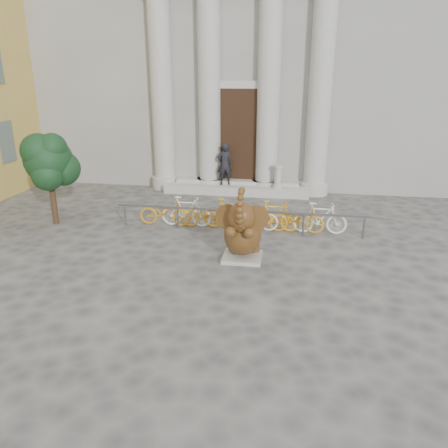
% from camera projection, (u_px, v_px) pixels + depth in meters
% --- Properties ---
extents(ground, '(80.00, 80.00, 0.00)m').
position_uv_depth(ground, '(178.00, 301.00, 9.64)').
color(ground, '#474442').
rests_on(ground, ground).
extents(classical_building, '(22.00, 10.70, 12.00)m').
position_uv_depth(classical_building, '(253.00, 48.00, 21.62)').
color(classical_building, gray).
rests_on(classical_building, ground).
extents(entrance_steps, '(6.00, 1.20, 0.36)m').
position_uv_depth(entrance_steps, '(236.00, 189.00, 18.35)').
color(entrance_steps, '#A8A59E').
rests_on(entrance_steps, ground).
extents(elephant_statue, '(1.40, 1.54, 2.09)m').
position_uv_depth(elephant_statue, '(243.00, 233.00, 11.56)').
color(elephant_statue, '#A8A59E').
rests_on(elephant_statue, ground).
extents(bike_rack, '(8.00, 0.53, 1.00)m').
position_uv_depth(bike_rack, '(240.00, 214.00, 13.96)').
color(bike_rack, slate).
rests_on(bike_rack, ground).
extents(tree, '(1.74, 1.59, 3.02)m').
position_uv_depth(tree, '(49.00, 161.00, 13.96)').
color(tree, '#332114').
rests_on(tree, ground).
extents(pedestrian, '(0.74, 0.62, 1.73)m').
position_uv_depth(pedestrian, '(225.00, 164.00, 18.01)').
color(pedestrian, black).
rests_on(pedestrian, entrance_steps).
extents(balustrade_post, '(0.38, 0.38, 0.94)m').
position_uv_depth(balustrade_post, '(278.00, 178.00, 17.60)').
color(balustrade_post, '#A8A59E').
rests_on(balustrade_post, entrance_steps).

